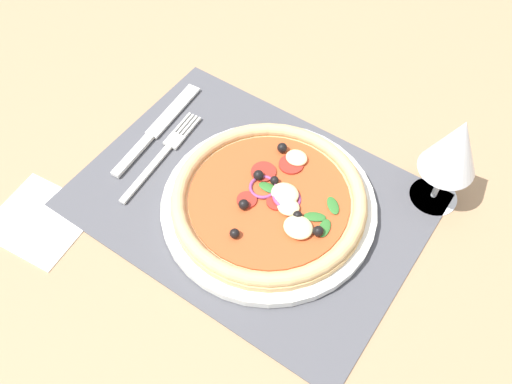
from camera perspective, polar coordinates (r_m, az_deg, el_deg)
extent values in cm
cube|color=#9E7A56|center=(75.97, -0.54, -1.38)|extent=(190.00, 140.00, 2.40)
cube|color=#4C4C51|center=(74.81, -0.55, -0.78)|extent=(44.62, 32.67, 0.40)
cylinder|color=silver|center=(73.34, 1.41, -1.34)|extent=(28.28, 28.28, 1.24)
cylinder|color=tan|center=(72.41, 1.42, -0.84)|extent=(25.46, 25.46, 1.00)
torus|color=tan|center=(71.71, 1.44, -0.45)|extent=(25.23, 25.23, 1.80)
cylinder|color=#C64C23|center=(71.88, 1.44, -0.55)|extent=(20.88, 20.88, 0.30)
ellipsoid|color=beige|center=(71.45, 2.98, -0.15)|extent=(3.66, 3.30, 1.10)
ellipsoid|color=beige|center=(70.50, 3.39, -1.45)|extent=(2.92, 2.63, 0.88)
ellipsoid|color=beige|center=(68.71, 4.34, -3.62)|extent=(3.75, 3.38, 1.13)
ellipsoid|color=beige|center=(75.24, 4.17, 3.52)|extent=(2.99, 2.69, 0.90)
sphere|color=black|center=(75.83, 2.89, 4.45)|extent=(1.38, 1.38, 1.38)
sphere|color=black|center=(68.03, -2.21, -4.26)|extent=(1.26, 1.26, 1.26)
sphere|color=black|center=(70.25, -1.28, -1.28)|extent=(1.35, 1.35, 1.35)
sphere|color=black|center=(72.76, 0.55, 1.57)|extent=(1.39, 1.39, 1.39)
sphere|color=black|center=(68.51, 6.39, -4.00)|extent=(1.36, 1.36, 1.36)
sphere|color=black|center=(72.59, 1.90, 1.20)|extent=(1.16, 1.16, 1.16)
sphere|color=black|center=(69.61, 4.27, -2.40)|extent=(1.19, 1.19, 1.19)
torus|color=#8E3D75|center=(71.43, 3.17, -0.60)|extent=(3.91, 3.84, 1.43)
torus|color=#8E3D75|center=(72.33, 0.74, 0.52)|extent=(3.79, 3.77, 0.75)
cylinder|color=#A3281E|center=(73.92, 0.85, 2.05)|extent=(3.35, 3.35, 0.30)
cylinder|color=#A3281E|center=(74.86, 3.62, 2.84)|extent=(3.33, 3.33, 0.30)
cylinder|color=#A3281E|center=(71.27, -0.95, -0.81)|extent=(2.61, 2.61, 0.30)
cylinder|color=#A3281E|center=(71.13, 2.09, -1.03)|extent=(2.66, 2.66, 0.30)
ellipsoid|color=#2D6B28|center=(70.17, 6.03, -2.53)|extent=(3.13, 2.56, 0.30)
ellipsoid|color=#2D6B28|center=(71.40, 7.88, -1.37)|extent=(2.99, 2.95, 0.30)
ellipsoid|color=#2D6B28|center=(69.60, 7.18, -3.46)|extent=(1.96, 3.03, 0.30)
ellipsoid|color=#2D6B28|center=(72.34, 1.28, 0.46)|extent=(2.91, 1.65, 0.30)
cube|color=silver|center=(78.36, -11.17, 1.88)|extent=(1.93, 11.20, 0.44)
cube|color=silver|center=(81.50, -8.38, 5.23)|extent=(2.42, 2.71, 0.44)
cube|color=silver|center=(82.85, -6.54, 6.58)|extent=(0.72, 4.33, 0.44)
cube|color=silver|center=(83.11, -6.89, 6.73)|extent=(0.72, 4.33, 0.44)
cube|color=silver|center=(83.37, -7.23, 6.87)|extent=(0.72, 4.33, 0.44)
cube|color=silver|center=(83.63, -7.58, 7.02)|extent=(0.72, 4.33, 0.44)
cube|color=silver|center=(80.71, -12.48, 3.72)|extent=(1.99, 8.48, 0.62)
cube|color=silver|center=(85.54, -8.45, 8.24)|extent=(2.96, 11.73, 0.44)
cylinder|color=silver|center=(78.86, 17.68, -0.40)|extent=(6.40, 6.40, 0.40)
cylinder|color=silver|center=(76.39, 18.28, 0.98)|extent=(0.80, 0.80, 6.00)
cone|color=silver|center=(71.01, 19.78, 4.45)|extent=(7.20, 7.20, 8.50)
cone|color=red|center=(71.45, 19.64, 4.14)|extent=(5.64, 5.64, 6.49)
cube|color=silver|center=(78.36, -21.24, -2.67)|extent=(13.21, 12.13, 0.36)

